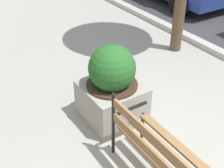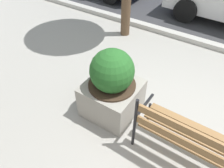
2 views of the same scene
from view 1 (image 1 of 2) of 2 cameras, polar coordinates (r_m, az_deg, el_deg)
park_bench at (r=3.49m, az=10.59°, el=-13.47°), size 1.81×0.56×0.95m
concrete_planter at (r=4.51m, az=-0.00°, el=-0.65°), size 0.82×0.82×1.20m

